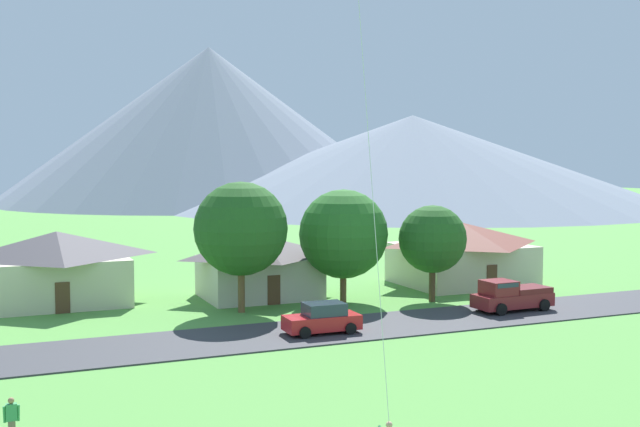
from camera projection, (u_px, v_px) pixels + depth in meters
name	position (u px, v px, depth m)	size (l,w,h in m)	color
road_strip	(170.00, 345.00, 40.06)	(160.00, 6.41, 0.08)	#38383D
mountain_far_west_ridge	(412.00, 161.00, 163.00)	(107.87, 107.87, 19.20)	slate
mountain_east_ridge	(209.00, 125.00, 182.27)	(98.37, 98.37, 36.36)	slate
house_leftmost	(259.00, 265.00, 54.16)	(8.31, 6.61, 4.44)	beige
house_right_center	(462.00, 252.00, 60.04)	(10.08, 8.55, 4.83)	beige
house_rightmost	(57.00, 266.00, 51.94)	(9.66, 8.33, 4.88)	beige
tree_near_left	(433.00, 239.00, 52.48)	(4.64, 4.64, 6.62)	#4C3823
tree_center	(241.00, 229.00, 48.63)	(5.97, 5.97, 8.33)	brown
tree_right_of_center	(343.00, 234.00, 52.17)	(6.06, 6.06, 7.71)	brown
parked_car_red_west_end	(322.00, 319.00, 42.73)	(4.24, 2.16, 1.68)	red
pickup_truck_maroon_west_side	(511.00, 295.00, 49.07)	(5.25, 2.44, 1.99)	maroon
watcher_person	(12.00, 421.00, 25.96)	(0.56, 0.24, 1.68)	#70604C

